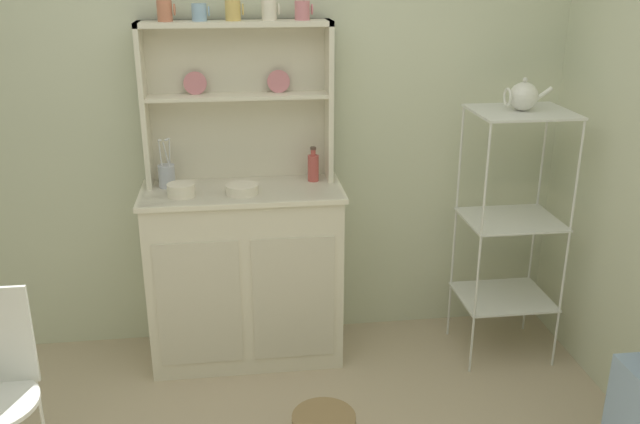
{
  "coord_description": "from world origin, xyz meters",
  "views": [
    {
      "loc": [
        -0.11,
        -1.8,
        1.95
      ],
      "look_at": [
        0.27,
        1.12,
        0.87
      ],
      "focal_mm": 38.4,
      "sensor_mm": 36.0,
      "label": 1
    }
  ],
  "objects_px": {
    "cup_terracotta_0": "(165,11)",
    "bowl_mixing_large": "(181,190)",
    "hutch_shelf_unit": "(237,91)",
    "utensil_jar": "(167,175)",
    "hutch_cabinet": "(245,272)",
    "bakers_rack": "(512,210)",
    "porcelain_teapot": "(523,96)",
    "jam_bottle": "(313,167)"
  },
  "relations": [
    {
      "from": "utensil_jar",
      "to": "porcelain_teapot",
      "type": "relative_size",
      "value": 1.09
    },
    {
      "from": "hutch_shelf_unit",
      "to": "cup_terracotta_0",
      "type": "relative_size",
      "value": 9.66
    },
    {
      "from": "porcelain_teapot",
      "to": "bowl_mixing_large",
      "type": "bearing_deg",
      "value": 177.82
    },
    {
      "from": "cup_terracotta_0",
      "to": "bowl_mixing_large",
      "type": "relative_size",
      "value": 0.72
    },
    {
      "from": "jam_bottle",
      "to": "utensil_jar",
      "type": "relative_size",
      "value": 0.71
    },
    {
      "from": "hutch_shelf_unit",
      "to": "jam_bottle",
      "type": "bearing_deg",
      "value": -12.23
    },
    {
      "from": "hutch_cabinet",
      "to": "cup_terracotta_0",
      "type": "bearing_deg",
      "value": 158.58
    },
    {
      "from": "bakers_rack",
      "to": "porcelain_teapot",
      "type": "height_order",
      "value": "porcelain_teapot"
    },
    {
      "from": "cup_terracotta_0",
      "to": "utensil_jar",
      "type": "relative_size",
      "value": 0.38
    },
    {
      "from": "hutch_cabinet",
      "to": "cup_terracotta_0",
      "type": "relative_size",
      "value": 10.38
    },
    {
      "from": "cup_terracotta_0",
      "to": "utensil_jar",
      "type": "xyz_separation_m",
      "value": [
        -0.05,
        -0.04,
        -0.76
      ]
    },
    {
      "from": "jam_bottle",
      "to": "porcelain_teapot",
      "type": "xyz_separation_m",
      "value": [
        0.96,
        -0.22,
        0.37
      ]
    },
    {
      "from": "utensil_jar",
      "to": "cup_terracotta_0",
      "type": "bearing_deg",
      "value": 43.52
    },
    {
      "from": "hutch_shelf_unit",
      "to": "bowl_mixing_large",
      "type": "bearing_deg",
      "value": -140.05
    },
    {
      "from": "hutch_shelf_unit",
      "to": "utensil_jar",
      "type": "bearing_deg",
      "value": -166.44
    },
    {
      "from": "hutch_cabinet",
      "to": "bowl_mixing_large",
      "type": "relative_size",
      "value": 7.49
    },
    {
      "from": "bowl_mixing_large",
      "to": "utensil_jar",
      "type": "bearing_deg",
      "value": 116.55
    },
    {
      "from": "jam_bottle",
      "to": "utensil_jar",
      "type": "distance_m",
      "value": 0.72
    },
    {
      "from": "jam_bottle",
      "to": "bowl_mixing_large",
      "type": "bearing_deg",
      "value": -166.05
    },
    {
      "from": "hutch_shelf_unit",
      "to": "cup_terracotta_0",
      "type": "height_order",
      "value": "cup_terracotta_0"
    },
    {
      "from": "hutch_shelf_unit",
      "to": "jam_bottle",
      "type": "distance_m",
      "value": 0.53
    },
    {
      "from": "bakers_rack",
      "to": "utensil_jar",
      "type": "bearing_deg",
      "value": 172.82
    },
    {
      "from": "jam_bottle",
      "to": "porcelain_teapot",
      "type": "height_order",
      "value": "porcelain_teapot"
    },
    {
      "from": "hutch_cabinet",
      "to": "hutch_shelf_unit",
      "type": "relative_size",
      "value": 1.07
    },
    {
      "from": "hutch_shelf_unit",
      "to": "utensil_jar",
      "type": "relative_size",
      "value": 3.71
    },
    {
      "from": "bowl_mixing_large",
      "to": "porcelain_teapot",
      "type": "relative_size",
      "value": 0.58
    },
    {
      "from": "hutch_cabinet",
      "to": "cup_terracotta_0",
      "type": "distance_m",
      "value": 1.31
    },
    {
      "from": "bakers_rack",
      "to": "bowl_mixing_large",
      "type": "bearing_deg",
      "value": 177.83
    },
    {
      "from": "bakers_rack",
      "to": "bowl_mixing_large",
      "type": "relative_size",
      "value": 9.91
    },
    {
      "from": "hutch_cabinet",
      "to": "porcelain_teapot",
      "type": "distance_m",
      "value": 1.6
    },
    {
      "from": "porcelain_teapot",
      "to": "hutch_shelf_unit",
      "type": "bearing_deg",
      "value": 167.28
    },
    {
      "from": "bakers_rack",
      "to": "bowl_mixing_large",
      "type": "xyz_separation_m",
      "value": [
        -1.61,
        0.06,
        0.15
      ]
    },
    {
      "from": "hutch_shelf_unit",
      "to": "porcelain_teapot",
      "type": "distance_m",
      "value": 1.36
    },
    {
      "from": "bakers_rack",
      "to": "utensil_jar",
      "type": "xyz_separation_m",
      "value": [
        -1.68,
        0.21,
        0.18
      ]
    },
    {
      "from": "hutch_shelf_unit",
      "to": "bakers_rack",
      "type": "height_order",
      "value": "hutch_shelf_unit"
    },
    {
      "from": "utensil_jar",
      "to": "porcelain_teapot",
      "type": "distance_m",
      "value": 1.74
    },
    {
      "from": "bakers_rack",
      "to": "jam_bottle",
      "type": "xyz_separation_m",
      "value": [
        -0.96,
        0.22,
        0.19
      ]
    },
    {
      "from": "hutch_cabinet",
      "to": "bakers_rack",
      "type": "xyz_separation_m",
      "value": [
        1.32,
        -0.13,
        0.32
      ]
    },
    {
      "from": "bakers_rack",
      "to": "cup_terracotta_0",
      "type": "height_order",
      "value": "cup_terracotta_0"
    },
    {
      "from": "hutch_cabinet",
      "to": "hutch_shelf_unit",
      "type": "xyz_separation_m",
      "value": [
        0.0,
        0.16,
        0.89
      ]
    },
    {
      "from": "bowl_mixing_large",
      "to": "porcelain_teapot",
      "type": "bearing_deg",
      "value": -2.18
    },
    {
      "from": "utensil_jar",
      "to": "bakers_rack",
      "type": "bearing_deg",
      "value": -7.18
    }
  ]
}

